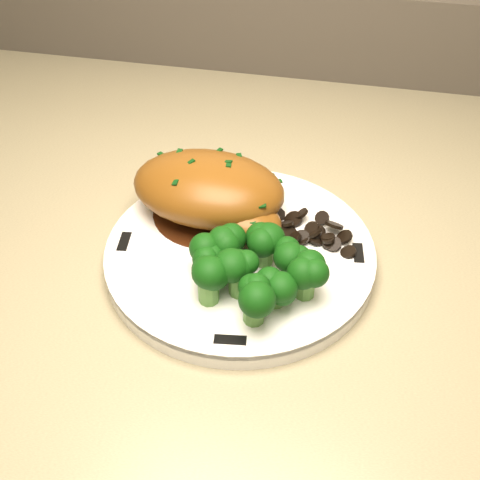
% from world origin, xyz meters
% --- Properties ---
extents(counter, '(2.19, 0.72, 1.06)m').
position_xyz_m(counter, '(-0.02, 1.67, 0.48)').
color(counter, brown).
rests_on(counter, ground).
extents(plate, '(0.33, 0.33, 0.02)m').
position_xyz_m(plate, '(-0.01, 1.60, 0.95)').
color(plate, white).
rests_on(plate, counter).
extents(rim_accent_0, '(0.01, 0.03, 0.00)m').
position_xyz_m(rim_accent_0, '(0.10, 1.61, 0.96)').
color(rim_accent_0, black).
rests_on(rim_accent_0, plate).
extents(rim_accent_1, '(0.03, 0.01, 0.00)m').
position_xyz_m(rim_accent_1, '(-0.02, 1.71, 0.96)').
color(rim_accent_1, black).
rests_on(rim_accent_1, plate).
extents(rim_accent_2, '(0.01, 0.03, 0.00)m').
position_xyz_m(rim_accent_2, '(-0.12, 1.58, 0.96)').
color(rim_accent_2, black).
rests_on(rim_accent_2, plate).
extents(rim_accent_3, '(0.03, 0.01, 0.00)m').
position_xyz_m(rim_accent_3, '(0.01, 1.49, 0.96)').
color(rim_accent_3, black).
rests_on(rim_accent_3, plate).
extents(gravy_pool, '(0.11, 0.11, 0.00)m').
position_xyz_m(gravy_pool, '(-0.05, 1.64, 0.96)').
color(gravy_pool, '#341609').
rests_on(gravy_pool, plate).
extents(chicken_breast, '(0.16, 0.11, 0.06)m').
position_xyz_m(chicken_breast, '(-0.04, 1.64, 0.99)').
color(chicken_breast, brown).
rests_on(chicken_breast, plate).
extents(mushroom_pile, '(0.08, 0.06, 0.02)m').
position_xyz_m(mushroom_pile, '(0.06, 1.63, 0.97)').
color(mushroom_pile, black).
rests_on(mushroom_pile, plate).
extents(broccoli_florets, '(0.11, 0.10, 0.04)m').
position_xyz_m(broccoli_florets, '(0.01, 1.55, 0.98)').
color(broccoli_florets, '#568E3C').
rests_on(broccoli_florets, plate).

